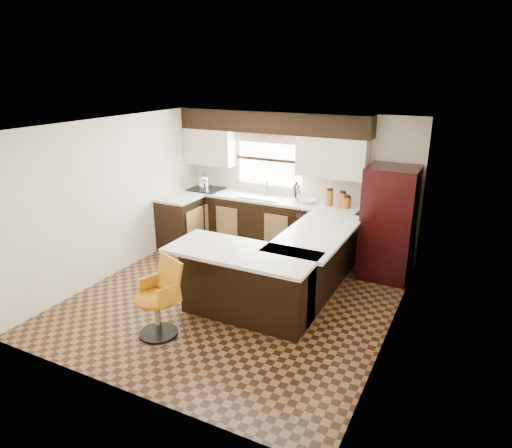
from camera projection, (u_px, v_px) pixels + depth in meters
The scene contains 30 objects.
floor at pixel (235, 298), 6.42m from camera, with size 4.40×4.40×0.00m, color #49301A.
ceiling at pixel (232, 125), 5.65m from camera, with size 4.40×4.40×0.00m, color silver.
wall_back at pixel (296, 182), 7.89m from camera, with size 4.40×4.40×0.00m, color beige.
wall_front at pixel (116, 283), 4.18m from camera, with size 4.40×4.40×0.00m, color beige.
wall_left at pixel (113, 198), 6.93m from camera, with size 4.40×4.40×0.00m, color beige.
wall_right at pixel (396, 243), 5.14m from camera, with size 4.40×4.40×0.00m, color beige.
base_cab_back at pixel (265, 224), 8.07m from camera, with size 3.30×0.60×0.90m, color black.
base_cab_left at pixel (181, 224), 8.10m from camera, with size 0.60×0.70×0.90m, color black.
counter_back at pixel (265, 198), 7.92m from camera, with size 3.30×0.60×0.04m, color silver.
counter_left at pixel (179, 198), 7.95m from camera, with size 0.60×0.70×0.04m, color silver.
soffit at pixel (272, 122), 7.58m from camera, with size 3.40×0.35×0.36m, color black.
upper_cab_left at pixel (210, 147), 8.27m from camera, with size 0.94×0.35×0.64m, color beige.
upper_cab_right at pixel (332, 157), 7.29m from camera, with size 1.14×0.35×0.64m, color beige.
window_pane at pixel (270, 160), 7.98m from camera, with size 1.20×0.02×0.90m, color white.
valance at pixel (269, 138), 7.82m from camera, with size 1.30×0.06×0.18m, color #D19B93.
sink at pixel (262, 196), 7.91m from camera, with size 0.75×0.45×0.03m, color #B2B2B7.
dishwasher at pixel (313, 239), 7.41m from camera, with size 0.58×0.03×0.78m, color black.
cooktop at pixel (206, 189), 8.40m from camera, with size 0.58×0.50×0.03m, color black.
peninsula_long at pixel (312, 264), 6.42m from camera, with size 0.60×1.95×0.90m, color black.
peninsula_return at pixel (247, 285), 5.82m from camera, with size 1.65×0.60×0.90m, color black.
counter_pen_long at pixel (317, 233), 6.25m from camera, with size 0.84×1.95×0.04m, color silver.
counter_pen_return at pixel (242, 252), 5.60m from camera, with size 1.89×0.84×0.04m, color silver.
refrigerator at pixel (389, 223), 6.85m from camera, with size 0.74×0.71×1.72m, color black.
bar_chair at pixel (156, 299), 5.39m from camera, with size 0.51×0.51×0.95m, color #C07210, non-canonical shape.
kettle at pixel (204, 181), 8.37m from camera, with size 0.20×0.20×0.27m, color silver, non-canonical shape.
percolator at pixel (296, 193), 7.62m from camera, with size 0.13×0.13×0.30m, color silver.
mixing_bowl at pixel (308, 201), 7.57m from camera, with size 0.25×0.25×0.06m, color white.
canister_large at pixel (329, 198), 7.40m from camera, with size 0.12×0.12×0.26m, color #9B581A.
canister_med at pixel (342, 200), 7.31m from camera, with size 0.12×0.12×0.24m, color #9B581A.
canister_small at pixel (347, 203), 7.29m from camera, with size 0.14×0.14×0.18m, color #9B581A.
Camera 1 is at (2.85, -4.99, 3.07)m, focal length 32.00 mm.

